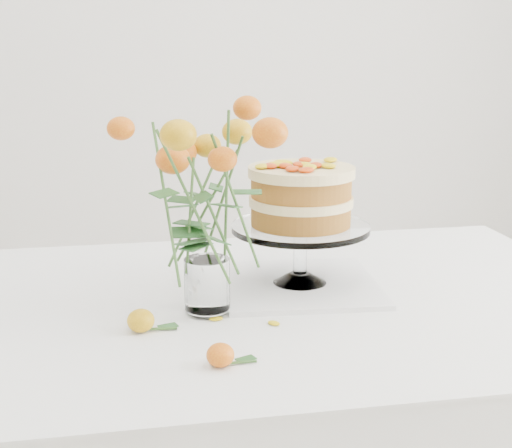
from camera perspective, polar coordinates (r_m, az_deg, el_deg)
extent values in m
cube|color=white|center=(3.33, -6.18, 15.86)|extent=(4.00, 0.04, 2.70)
cube|color=tan|center=(1.44, 1.04, -6.88)|extent=(1.40, 0.90, 0.04)
cylinder|color=tan|center=(2.11, 15.93, -11.47)|extent=(0.06, 0.06, 0.71)
cube|color=white|center=(1.43, 1.05, -6.02)|extent=(1.42, 0.92, 0.01)
cube|color=white|center=(1.89, -1.80, -4.22)|extent=(1.42, 0.01, 0.20)
cube|color=white|center=(1.49, 3.51, -4.84)|extent=(0.34, 0.34, 0.01)
cylinder|color=white|center=(1.47, 3.55, -2.22)|extent=(0.03, 0.03, 0.09)
cylinder|color=white|center=(1.46, 3.58, -0.27)|extent=(0.28, 0.28, 0.01)
cylinder|color=#AA6D26|center=(1.45, 3.60, 0.73)|extent=(0.21, 0.21, 0.04)
cylinder|color=beige|center=(1.45, 3.62, 1.87)|extent=(0.22, 0.22, 0.02)
cylinder|color=#AA6D26|center=(1.44, 3.63, 3.01)|extent=(0.21, 0.21, 0.04)
cylinder|color=beige|center=(1.43, 3.65, 4.20)|extent=(0.23, 0.23, 0.02)
cylinder|color=white|center=(1.35, -3.89, -6.95)|extent=(0.07, 0.07, 0.01)
cylinder|color=white|center=(1.34, -3.93, -4.81)|extent=(0.09, 0.09, 0.10)
ellipsoid|color=gold|center=(1.28, -9.20, -7.63)|extent=(0.05, 0.05, 0.04)
cylinder|color=#386127|center=(1.28, -7.65, -8.37)|extent=(0.06, 0.01, 0.00)
ellipsoid|color=#C14009|center=(1.14, -2.87, -10.42)|extent=(0.04, 0.04, 0.04)
cylinder|color=#386127|center=(1.15, -1.28, -11.08)|extent=(0.05, 0.01, 0.00)
ellipsoid|color=yellow|center=(1.32, -3.22, -7.60)|extent=(0.03, 0.02, 0.00)
ellipsoid|color=yellow|center=(1.30, 1.44, -7.95)|extent=(0.03, 0.02, 0.00)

